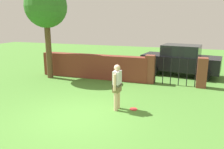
# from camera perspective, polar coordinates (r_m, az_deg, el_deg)

# --- Properties ---
(ground_plane) EXTENTS (40.00, 40.00, 0.00)m
(ground_plane) POSITION_cam_1_polar(r_m,az_deg,el_deg) (7.69, -9.08, -10.54)
(ground_plane) COLOR #4C8433
(brick_wall) EXTENTS (5.91, 0.50, 1.28)m
(brick_wall) POSITION_cam_1_polar(r_m,az_deg,el_deg) (12.42, -4.63, 2.02)
(brick_wall) COLOR brown
(brick_wall) RESTS_ON ground
(tree) EXTENTS (2.16, 2.16, 4.83)m
(tree) POSITION_cam_1_polar(r_m,az_deg,el_deg) (12.68, -16.09, 15.65)
(tree) COLOR brown
(tree) RESTS_ON ground
(person) EXTENTS (0.24, 0.54, 1.62)m
(person) POSITION_cam_1_polar(r_m,az_deg,el_deg) (7.96, 1.26, -2.64)
(person) COLOR beige
(person) RESTS_ON ground
(fence_gate) EXTENTS (2.85, 0.44, 1.40)m
(fence_gate) POSITION_cam_1_polar(r_m,az_deg,el_deg) (11.43, 15.38, 0.86)
(fence_gate) COLOR brown
(fence_gate) RESTS_ON ground
(car) EXTENTS (4.41, 2.40, 1.72)m
(car) POSITION_cam_1_polar(r_m,az_deg,el_deg) (13.57, 16.63, 3.45)
(car) COLOR black
(car) RESTS_ON ground
(frisbee_red) EXTENTS (0.27, 0.27, 0.02)m
(frisbee_red) POSITION_cam_1_polar(r_m,az_deg,el_deg) (8.29, 5.35, -8.53)
(frisbee_red) COLOR red
(frisbee_red) RESTS_ON ground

